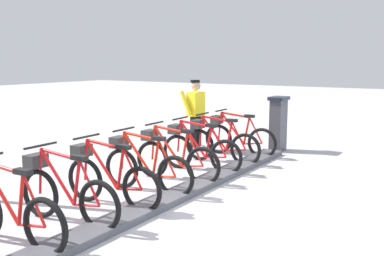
{
  "coord_description": "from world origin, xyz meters",
  "views": [
    {
      "loc": [
        -3.78,
        5.29,
        2.12
      ],
      "look_at": [
        0.5,
        -1.47,
        0.9
      ],
      "focal_mm": 41.8,
      "sensor_mm": 36.0,
      "label": 1
    }
  ],
  "objects_px": {
    "bike_docked_5": "(108,178)",
    "bike_docked_6": "(64,192)",
    "bike_docked_3": "(173,157)",
    "worker_near_rack": "(195,112)",
    "payment_kiosk": "(278,123)",
    "bike_docked_1": "(219,142)",
    "bike_docked_4": "(144,166)",
    "bike_docked_0": "(237,137)",
    "bike_docked_2": "(198,149)",
    "bike_docked_7": "(8,209)"
  },
  "relations": [
    {
      "from": "bike_docked_1",
      "to": "worker_near_rack",
      "type": "distance_m",
      "value": 1.5
    },
    {
      "from": "bike_docked_2",
      "to": "bike_docked_5",
      "type": "height_order",
      "value": "same"
    },
    {
      "from": "bike_docked_0",
      "to": "bike_docked_1",
      "type": "height_order",
      "value": "same"
    },
    {
      "from": "bike_docked_2",
      "to": "bike_docked_4",
      "type": "distance_m",
      "value": 1.66
    },
    {
      "from": "bike_docked_1",
      "to": "bike_docked_3",
      "type": "height_order",
      "value": "same"
    },
    {
      "from": "payment_kiosk",
      "to": "worker_near_rack",
      "type": "distance_m",
      "value": 1.95
    },
    {
      "from": "payment_kiosk",
      "to": "bike_docked_5",
      "type": "bearing_deg",
      "value": 83.67
    },
    {
      "from": "bike_docked_3",
      "to": "worker_near_rack",
      "type": "xyz_separation_m",
      "value": [
        1.12,
        -2.54,
        0.48
      ]
    },
    {
      "from": "bike_docked_1",
      "to": "bike_docked_6",
      "type": "bearing_deg",
      "value": 90.0
    },
    {
      "from": "bike_docked_1",
      "to": "bike_docked_2",
      "type": "height_order",
      "value": "same"
    },
    {
      "from": "bike_docked_0",
      "to": "bike_docked_4",
      "type": "height_order",
      "value": "same"
    },
    {
      "from": "payment_kiosk",
      "to": "worker_near_rack",
      "type": "bearing_deg",
      "value": 29.52
    },
    {
      "from": "bike_docked_0",
      "to": "worker_near_rack",
      "type": "distance_m",
      "value": 1.22
    },
    {
      "from": "bike_docked_4",
      "to": "worker_near_rack",
      "type": "bearing_deg",
      "value": -71.66
    },
    {
      "from": "bike_docked_7",
      "to": "bike_docked_2",
      "type": "bearing_deg",
      "value": -90.0
    },
    {
      "from": "bike_docked_0",
      "to": "bike_docked_2",
      "type": "xyz_separation_m",
      "value": [
        0.0,
        1.66,
        0.0
      ]
    },
    {
      "from": "bike_docked_0",
      "to": "bike_docked_6",
      "type": "bearing_deg",
      "value": 90.0
    },
    {
      "from": "bike_docked_0",
      "to": "bike_docked_4",
      "type": "bearing_deg",
      "value": 90.0
    },
    {
      "from": "bike_docked_3",
      "to": "worker_near_rack",
      "type": "relative_size",
      "value": 1.04
    },
    {
      "from": "bike_docked_2",
      "to": "worker_near_rack",
      "type": "height_order",
      "value": "worker_near_rack"
    },
    {
      "from": "bike_docked_0",
      "to": "bike_docked_6",
      "type": "distance_m",
      "value": 4.98
    },
    {
      "from": "bike_docked_5",
      "to": "worker_near_rack",
      "type": "relative_size",
      "value": 1.04
    },
    {
      "from": "bike_docked_1",
      "to": "bike_docked_3",
      "type": "xyz_separation_m",
      "value": [
        0.0,
        1.66,
        0.0
      ]
    },
    {
      "from": "bike_docked_6",
      "to": "worker_near_rack",
      "type": "xyz_separation_m",
      "value": [
        1.12,
        -5.02,
        0.48
      ]
    },
    {
      "from": "payment_kiosk",
      "to": "bike_docked_4",
      "type": "height_order",
      "value": "payment_kiosk"
    },
    {
      "from": "bike_docked_4",
      "to": "bike_docked_7",
      "type": "bearing_deg",
      "value": 90.0
    },
    {
      "from": "bike_docked_6",
      "to": "worker_near_rack",
      "type": "relative_size",
      "value": 1.04
    },
    {
      "from": "bike_docked_2",
      "to": "bike_docked_3",
      "type": "relative_size",
      "value": 1.0
    },
    {
      "from": "bike_docked_0",
      "to": "worker_near_rack",
      "type": "xyz_separation_m",
      "value": [
        1.12,
        -0.05,
        0.48
      ]
    },
    {
      "from": "payment_kiosk",
      "to": "worker_near_rack",
      "type": "xyz_separation_m",
      "value": [
        1.69,
        0.96,
        0.24
      ]
    },
    {
      "from": "bike_docked_1",
      "to": "bike_docked_4",
      "type": "relative_size",
      "value": 1.0
    },
    {
      "from": "bike_docked_0",
      "to": "bike_docked_3",
      "type": "height_order",
      "value": "same"
    },
    {
      "from": "payment_kiosk",
      "to": "bike_docked_3",
      "type": "bearing_deg",
      "value": 80.7
    },
    {
      "from": "bike_docked_5",
      "to": "bike_docked_7",
      "type": "distance_m",
      "value": 1.66
    },
    {
      "from": "bike_docked_5",
      "to": "bike_docked_6",
      "type": "bearing_deg",
      "value": 90.0
    },
    {
      "from": "worker_near_rack",
      "to": "bike_docked_5",
      "type": "bearing_deg",
      "value": 104.89
    },
    {
      "from": "bike_docked_0",
      "to": "bike_docked_4",
      "type": "xyz_separation_m",
      "value": [
        0.0,
        3.32,
        0.0
      ]
    },
    {
      "from": "bike_docked_0",
      "to": "bike_docked_3",
      "type": "bearing_deg",
      "value": 90.0
    },
    {
      "from": "bike_docked_3",
      "to": "bike_docked_2",
      "type": "bearing_deg",
      "value": -90.0
    },
    {
      "from": "bike_docked_6",
      "to": "worker_near_rack",
      "type": "distance_m",
      "value": 5.17
    },
    {
      "from": "bike_docked_3",
      "to": "bike_docked_7",
      "type": "distance_m",
      "value": 3.32
    },
    {
      "from": "bike_docked_2",
      "to": "worker_near_rack",
      "type": "distance_m",
      "value": 2.09
    },
    {
      "from": "bike_docked_3",
      "to": "worker_near_rack",
      "type": "height_order",
      "value": "worker_near_rack"
    },
    {
      "from": "bike_docked_4",
      "to": "bike_docked_6",
      "type": "relative_size",
      "value": 1.0
    },
    {
      "from": "bike_docked_5",
      "to": "bike_docked_2",
      "type": "bearing_deg",
      "value": -90.0
    },
    {
      "from": "bike_docked_2",
      "to": "bike_docked_4",
      "type": "bearing_deg",
      "value": 90.0
    },
    {
      "from": "bike_docked_3",
      "to": "bike_docked_4",
      "type": "distance_m",
      "value": 0.83
    },
    {
      "from": "bike_docked_1",
      "to": "bike_docked_3",
      "type": "distance_m",
      "value": 1.66
    },
    {
      "from": "bike_docked_1",
      "to": "worker_near_rack",
      "type": "bearing_deg",
      "value": -38.19
    },
    {
      "from": "bike_docked_3",
      "to": "bike_docked_5",
      "type": "height_order",
      "value": "same"
    }
  ]
}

